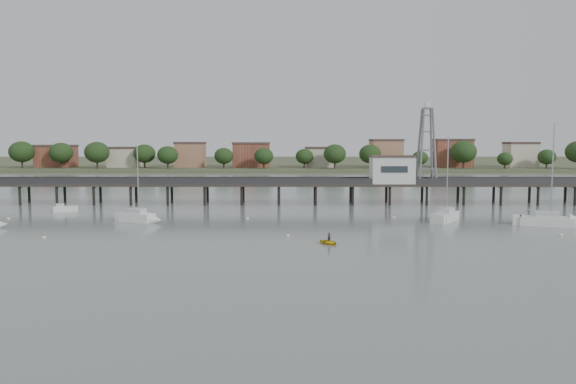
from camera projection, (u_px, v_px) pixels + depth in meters
The scene contains 12 objects.
ground_plane at pixel (225, 285), 47.49m from camera, with size 500.00×500.00×0.00m, color slate.
pier at pixel (261, 184), 106.89m from camera, with size 150.00×5.00×5.50m.
pier_building at pixel (392, 169), 106.57m from camera, with size 8.40×5.40×5.30m.
lattice_tower at pixel (427, 146), 106.14m from camera, with size 3.20×3.20×15.50m.
sailboat_c at pixel (448, 216), 85.97m from camera, with size 6.51×8.10×13.48m.
sailboat_b at pixel (142, 218), 83.61m from camera, with size 7.40×4.74×11.93m.
sailboat_d at pixel (559, 222), 79.63m from camera, with size 9.83×5.73×15.50m.
white_tender at pixel (65, 209), 95.97m from camera, with size 4.30×2.98×1.55m.
yellow_dinghy at pixel (329, 244), 66.21m from camera, with size 2.07×0.60×2.90m, color gold.
dinghy_occupant at pixel (329, 244), 66.21m from camera, with size 0.40×1.09×0.26m, color black.
mooring_buoys at pixel (305, 226), 79.36m from camera, with size 89.53×19.27×0.39m.
far_shore at pixel (279, 162), 285.96m from camera, with size 500.00×170.00×10.40m.
Camera 1 is at (5.45, -46.55, 12.21)m, focal length 35.00 mm.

